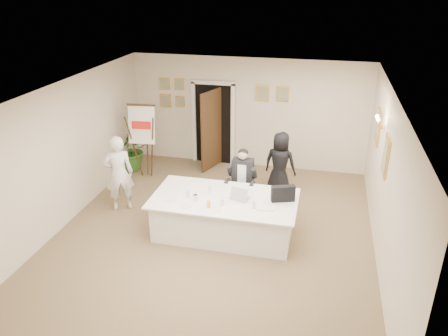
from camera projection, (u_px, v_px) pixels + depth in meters
The scene contains 28 objects.
floor at pixel (214, 233), 8.52m from camera, with size 7.00×7.00×0.00m, color brown.
ceiling at pixel (213, 92), 7.38m from camera, with size 6.00×7.00×0.02m, color white.
wall_back at pixel (248, 113), 11.07m from camera, with size 6.00×0.10×2.80m, color beige.
wall_front at pixel (135, 292), 4.84m from camera, with size 6.00×0.10×2.80m, color beige.
wall_left at pixel (66, 153), 8.58m from camera, with size 0.10×7.00×2.80m, color beige.
wall_right at pixel (386, 184), 7.32m from camera, with size 0.10×7.00×2.80m, color beige.
doorway at pixel (213, 126), 11.24m from camera, with size 1.14×0.86×2.20m.
pictures_back_wall at pixel (217, 94), 11.02m from camera, with size 3.40×0.06×0.80m, color gold, non-canonical shape.
pictures_right_wall at pixel (381, 140), 8.26m from camera, with size 0.06×2.20×0.80m, color gold, non-canonical shape.
wall_sconce at pixel (380, 122), 8.13m from camera, with size 0.20×0.30×0.24m, color gold, non-canonical shape.
conference_table at pixel (224, 216), 8.36m from camera, with size 2.74×1.46×0.78m.
seated_man at pixel (242, 180), 9.12m from camera, with size 0.60×0.64×1.39m, color black, non-canonical shape.
flip_chart at pixel (144, 145), 10.57m from camera, with size 0.65×0.43×1.83m.
standing_man at pixel (119, 174), 9.08m from camera, with size 0.60×0.40×1.65m, color silver.
standing_woman at pixel (280, 164), 9.79m from camera, with size 0.72×0.47×1.47m, color black.
potted_palm at pixel (132, 149), 11.11m from camera, with size 0.98×0.85×1.09m, color #2F6120.
laptop at pixel (240, 191), 8.15m from camera, with size 0.34×0.36×0.28m, color #B7BABC, non-canonical shape.
laptop_bag at pixel (283, 194), 8.03m from camera, with size 0.44×0.12×0.31m, color black.
paper_stack at pixel (266, 208), 7.82m from camera, with size 0.31×0.22×0.03m, color white.
plate_left at pixel (172, 199), 8.14m from camera, with size 0.24×0.24×0.01m, color white.
plate_mid at pixel (186, 205), 7.92m from camera, with size 0.23×0.23×0.01m, color white.
plate_near at pixel (216, 210), 7.78m from camera, with size 0.20×0.20×0.01m, color white.
glass_a at pixel (188, 194), 8.20m from camera, with size 0.07×0.07×0.14m, color silver.
glass_b at pixel (222, 202), 7.90m from camera, with size 0.06×0.06×0.14m, color silver.
glass_c at pixel (254, 205), 7.81m from camera, with size 0.06×0.06×0.14m, color silver.
glass_d at pixel (210, 189), 8.40m from camera, with size 0.06×0.06×0.14m, color silver.
oj_glass at pixel (209, 204), 7.84m from camera, with size 0.07×0.07×0.13m, color #FFA415.
steel_jug at pixel (195, 197), 8.11m from camera, with size 0.08×0.08×0.11m, color silver.
Camera 1 is at (1.85, -7.04, 4.61)m, focal length 35.00 mm.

